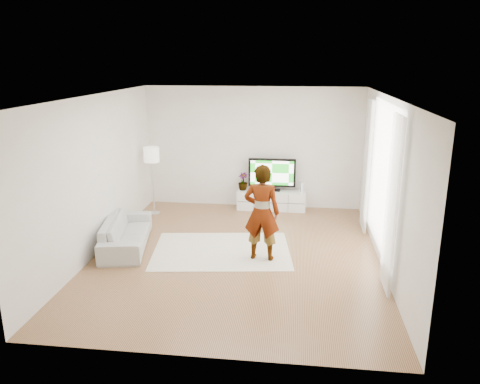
# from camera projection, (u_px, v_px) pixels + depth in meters

# --- Properties ---
(floor) EXTENTS (6.00, 6.00, 0.00)m
(floor) POSITION_uv_depth(u_px,v_px,m) (237.00, 255.00, 8.37)
(floor) COLOR #A97B4C
(floor) RESTS_ON ground
(ceiling) EXTENTS (6.00, 6.00, 0.00)m
(ceiling) POSITION_uv_depth(u_px,v_px,m) (236.00, 96.00, 7.60)
(ceiling) COLOR white
(ceiling) RESTS_ON wall_back
(wall_left) EXTENTS (0.02, 6.00, 2.80)m
(wall_left) POSITION_uv_depth(u_px,v_px,m) (97.00, 175.00, 8.28)
(wall_left) COLOR white
(wall_left) RESTS_ON floor
(wall_right) EXTENTS (0.02, 6.00, 2.80)m
(wall_right) POSITION_uv_depth(u_px,v_px,m) (387.00, 184.00, 7.69)
(wall_right) COLOR white
(wall_right) RESTS_ON floor
(wall_back) EXTENTS (5.00, 0.02, 2.80)m
(wall_back) POSITION_uv_depth(u_px,v_px,m) (253.00, 148.00, 10.85)
(wall_back) COLOR white
(wall_back) RESTS_ON floor
(wall_front) EXTENTS (5.00, 0.02, 2.80)m
(wall_front) POSITION_uv_depth(u_px,v_px,m) (201.00, 247.00, 5.12)
(wall_front) COLOR white
(wall_front) RESTS_ON floor
(window) EXTENTS (0.01, 2.60, 2.50)m
(window) POSITION_uv_depth(u_px,v_px,m) (383.00, 177.00, 7.97)
(window) COLOR white
(window) RESTS_ON wall_right
(curtain_near) EXTENTS (0.04, 0.70, 2.60)m
(curtain_near) POSITION_uv_depth(u_px,v_px,m) (392.00, 205.00, 6.76)
(curtain_near) COLOR white
(curtain_near) RESTS_ON floor
(curtain_far) EXTENTS (0.04, 0.70, 2.60)m
(curtain_far) POSITION_uv_depth(u_px,v_px,m) (367.00, 166.00, 9.24)
(curtain_far) COLOR white
(curtain_far) RESTS_ON floor
(media_console) EXTENTS (1.58, 0.45, 0.44)m
(media_console) POSITION_uv_depth(u_px,v_px,m) (271.00, 200.00, 10.89)
(media_console) COLOR white
(media_console) RESTS_ON floor
(television) EXTENTS (1.08, 0.21, 0.76)m
(television) POSITION_uv_depth(u_px,v_px,m) (272.00, 173.00, 10.75)
(television) COLOR black
(television) RESTS_ON media_console
(game_console) EXTENTS (0.07, 0.18, 0.24)m
(game_console) POSITION_uv_depth(u_px,v_px,m) (302.00, 187.00, 10.72)
(game_console) COLOR white
(game_console) RESTS_ON media_console
(potted_plant) EXTENTS (0.28, 0.28, 0.41)m
(potted_plant) POSITION_uv_depth(u_px,v_px,m) (243.00, 181.00, 10.85)
(potted_plant) COLOR #3F7238
(potted_plant) RESTS_ON media_console
(rug) EXTENTS (2.68, 2.08, 0.01)m
(rug) POSITION_uv_depth(u_px,v_px,m) (222.00, 251.00, 8.56)
(rug) COLOR white
(rug) RESTS_ON floor
(player) EXTENTS (0.65, 0.46, 1.69)m
(player) POSITION_uv_depth(u_px,v_px,m) (262.00, 213.00, 7.99)
(player) COLOR #334772
(player) RESTS_ON rug
(sofa) EXTENTS (1.09, 1.99, 0.55)m
(sofa) POSITION_uv_depth(u_px,v_px,m) (126.00, 233.00, 8.70)
(sofa) COLOR #BBBBB6
(sofa) RESTS_ON floor
(floor_lamp) EXTENTS (0.34, 0.34, 1.53)m
(floor_lamp) POSITION_uv_depth(u_px,v_px,m) (152.00, 158.00, 10.29)
(floor_lamp) COLOR silver
(floor_lamp) RESTS_ON floor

